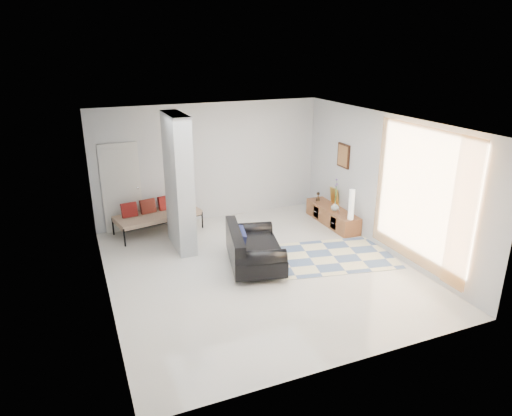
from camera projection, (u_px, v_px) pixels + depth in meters
name	position (u px, v px, depth m)	size (l,w,h in m)	color
floor	(259.00, 269.00, 8.73)	(6.00, 6.00, 0.00)	beige
ceiling	(259.00, 122.00, 7.79)	(6.00, 6.00, 0.00)	white
wall_back	(210.00, 162.00, 10.87)	(6.00, 6.00, 0.00)	silver
wall_front	(353.00, 271.00, 5.65)	(6.00, 6.00, 0.00)	silver
wall_left	(101.00, 221.00, 7.27)	(6.00, 6.00, 0.00)	silver
wall_right	(384.00, 183.00, 9.25)	(6.00, 6.00, 0.00)	silver
partition_column	(179.00, 183.00, 9.25)	(0.35, 1.20, 2.80)	#ADB2B4
hallway_door	(121.00, 188.00, 10.20)	(0.85, 0.06, 2.04)	silver
curtain	(420.00, 198.00, 8.20)	(2.55, 2.55, 0.00)	#EA973D
wall_art	(344.00, 156.00, 10.43)	(0.04, 0.45, 0.55)	#3B1E10
media_console	(332.00, 216.00, 10.85)	(0.45, 1.77, 0.80)	brown
loveseat	(252.00, 249.00, 8.74)	(1.30, 1.80, 0.76)	silver
daybed	(156.00, 214.00, 10.35)	(2.00, 1.16, 0.77)	black
area_rug	(333.00, 256.00, 9.24)	(2.37, 1.58, 0.01)	beige
cylinder_lamp	(351.00, 205.00, 10.00)	(0.13, 0.13, 0.68)	white
bronze_figurine	(318.00, 196.00, 11.27)	(0.11, 0.11, 0.22)	black
vase	(335.00, 207.00, 10.59)	(0.19, 0.19, 0.20)	silver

